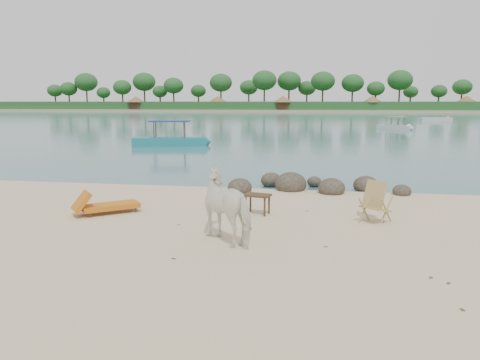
% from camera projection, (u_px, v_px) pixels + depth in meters
% --- Properties ---
extents(water, '(400.00, 400.00, 0.00)m').
position_uv_depth(water, '(312.00, 116.00, 98.20)').
color(water, '#326265').
rests_on(water, ground).
extents(far_shore, '(420.00, 90.00, 1.40)m').
position_uv_depth(far_shore, '(316.00, 110.00, 175.95)').
color(far_shore, tan).
rests_on(far_shore, ground).
extents(far_scenery, '(420.00, 18.00, 9.50)m').
position_uv_depth(far_scenery, '(316.00, 101.00, 143.06)').
color(far_scenery, '#1E4C1E').
rests_on(far_scenery, ground).
extents(boulders, '(6.12, 2.66, 0.83)m').
position_uv_depth(boulders, '(307.00, 186.00, 16.36)').
color(boulders, '#322B21').
rests_on(boulders, ground).
extents(cow, '(1.96, 1.88, 1.58)m').
position_uv_depth(cow, '(230.00, 207.00, 10.34)').
color(cow, white).
rests_on(cow, ground).
extents(side_table, '(0.78, 0.60, 0.55)m').
position_uv_depth(side_table, '(257.00, 205.00, 12.79)').
color(side_table, '#312313').
rests_on(side_table, ground).
extents(lounge_chair, '(1.91, 1.74, 0.58)m').
position_uv_depth(lounge_chair, '(110.00, 204.00, 12.93)').
color(lounge_chair, orange).
rests_on(lounge_chair, ground).
extents(deck_chair, '(0.97, 0.98, 1.03)m').
position_uv_depth(deck_chair, '(376.00, 204.00, 11.90)').
color(deck_chair, tan).
rests_on(deck_chair, ground).
extents(boat_near, '(6.06, 2.60, 2.88)m').
position_uv_depth(boat_near, '(170.00, 125.00, 33.38)').
color(boat_near, '#1A7680').
rests_on(boat_near, water).
extents(boat_mid, '(4.13, 4.25, 2.37)m').
position_uv_depth(boat_mid, '(395.00, 118.00, 53.19)').
color(boat_mid, beige).
rests_on(boat_mid, water).
extents(boat_far, '(6.14, 3.48, 0.70)m').
position_uv_depth(boat_far, '(435.00, 119.00, 74.69)').
color(boat_far, beige).
rests_on(boat_far, water).
extents(dead_leaves, '(8.27, 6.58, 0.00)m').
position_uv_depth(dead_leaves, '(280.00, 235.00, 10.94)').
color(dead_leaves, brown).
rests_on(dead_leaves, ground).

